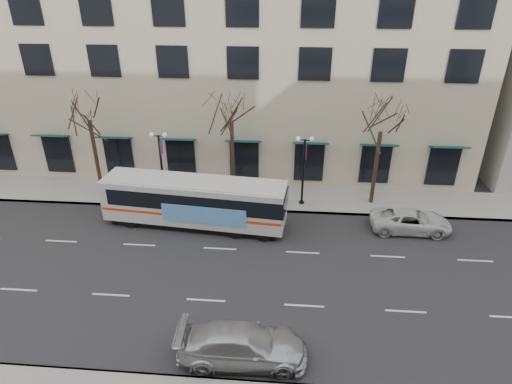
# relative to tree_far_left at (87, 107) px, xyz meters

# --- Properties ---
(ground) EXTENTS (160.00, 160.00, 0.00)m
(ground) POSITION_rel_tree_far_left_xyz_m (10.00, -8.80, -6.70)
(ground) COLOR black
(ground) RESTS_ON ground
(sidewalk_far) EXTENTS (80.00, 4.00, 0.15)m
(sidewalk_far) POSITION_rel_tree_far_left_xyz_m (15.00, 0.20, -6.62)
(sidewalk_far) COLOR gray
(sidewalk_far) RESTS_ON ground
(building_hotel) EXTENTS (40.00, 20.00, 24.00)m
(building_hotel) POSITION_rel_tree_far_left_xyz_m (8.00, 12.20, 5.30)
(building_hotel) COLOR #BDB190
(building_hotel) RESTS_ON ground
(tree_far_left) EXTENTS (3.60, 3.60, 8.34)m
(tree_far_left) POSITION_rel_tree_far_left_xyz_m (0.00, 0.00, 0.00)
(tree_far_left) COLOR black
(tree_far_left) RESTS_ON ground
(tree_far_mid) EXTENTS (3.60, 3.60, 8.55)m
(tree_far_mid) POSITION_rel_tree_far_left_xyz_m (10.00, 0.00, 0.21)
(tree_far_mid) COLOR black
(tree_far_mid) RESTS_ON ground
(tree_far_right) EXTENTS (3.60, 3.60, 8.06)m
(tree_far_right) POSITION_rel_tree_far_left_xyz_m (20.00, 0.00, -0.28)
(tree_far_right) COLOR black
(tree_far_right) RESTS_ON ground
(lamp_post_left) EXTENTS (1.22, 0.45, 5.21)m
(lamp_post_left) POSITION_rel_tree_far_left_xyz_m (5.01, -0.60, -3.75)
(lamp_post_left) COLOR black
(lamp_post_left) RESTS_ON ground
(lamp_post_right) EXTENTS (1.22, 0.45, 5.21)m
(lamp_post_right) POSITION_rel_tree_far_left_xyz_m (15.01, -0.60, -3.75)
(lamp_post_right) COLOR black
(lamp_post_right) RESTS_ON ground
(city_bus) EXTENTS (12.06, 3.76, 3.22)m
(city_bus) POSITION_rel_tree_far_left_xyz_m (8.06, -3.82, -4.94)
(city_bus) COLOR silver
(city_bus) RESTS_ON ground
(silver_car) EXTENTS (5.65, 2.47, 1.62)m
(silver_car) POSITION_rel_tree_far_left_xyz_m (12.28, -14.61, -5.89)
(silver_car) COLOR #B1B3BA
(silver_car) RESTS_ON ground
(white_pickup) EXTENTS (5.10, 2.40, 1.41)m
(white_pickup) POSITION_rel_tree_far_left_xyz_m (21.93, -3.40, -5.99)
(white_pickup) COLOR silver
(white_pickup) RESTS_ON ground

